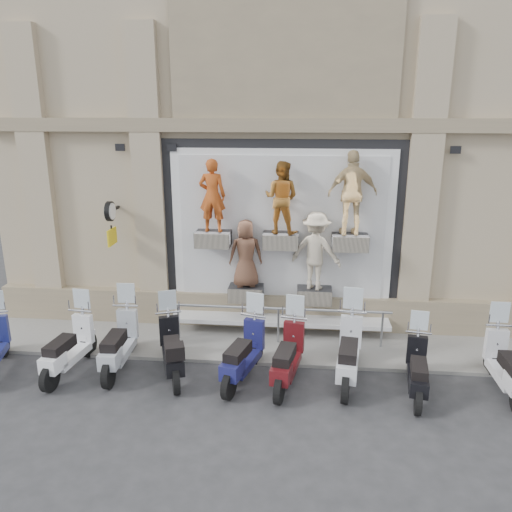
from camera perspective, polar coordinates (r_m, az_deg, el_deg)
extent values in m
plane|color=#2F2F31|center=(9.85, 1.87, -15.34)|extent=(90.00, 90.00, 0.00)
cube|color=gray|center=(11.66, 2.56, -9.75)|extent=(16.00, 2.20, 0.08)
cube|color=black|center=(11.67, 2.94, 2.60)|extent=(5.60, 0.10, 4.30)
cube|color=white|center=(11.61, 2.92, 2.53)|extent=(5.10, 0.06, 3.90)
cube|color=white|center=(11.57, 2.91, 2.49)|extent=(4.70, 0.04, 3.60)
cube|color=white|center=(11.91, 2.70, -7.16)|extent=(5.10, 0.75, 0.10)
cube|color=#28282B|center=(11.50, -4.90, 1.98)|extent=(0.80, 0.50, 0.35)
imported|color=#D5561D|center=(11.29, -5.02, 6.90)|extent=(0.61, 0.40, 1.65)
cube|color=#28282B|center=(11.33, 2.84, 1.79)|extent=(0.80, 0.50, 0.35)
imported|color=#8F5920|center=(11.12, 2.91, 6.68)|extent=(0.92, 0.81, 1.61)
cube|color=#28282B|center=(11.36, 10.67, 1.57)|extent=(0.80, 0.50, 0.35)
imported|color=beige|center=(11.14, 10.97, 7.06)|extent=(1.15, 0.63, 1.86)
cube|color=#28282B|center=(11.78, -1.15, -4.24)|extent=(0.80, 0.50, 0.35)
imported|color=brown|center=(11.48, -1.17, 0.29)|extent=(0.86, 0.64, 1.59)
cube|color=#28282B|center=(11.71, 6.68, -4.48)|extent=(0.80, 0.50, 0.35)
imported|color=beige|center=(11.38, 6.85, 0.58)|extent=(1.31, 1.01, 1.80)
cube|color=black|center=(12.13, -15.89, 5.19)|extent=(0.06, 0.56, 0.06)
cylinder|color=black|center=(11.88, -16.36, 4.93)|extent=(0.10, 0.46, 0.46)
cube|color=yellow|center=(12.01, -16.13, 2.13)|extent=(0.04, 0.50, 0.38)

